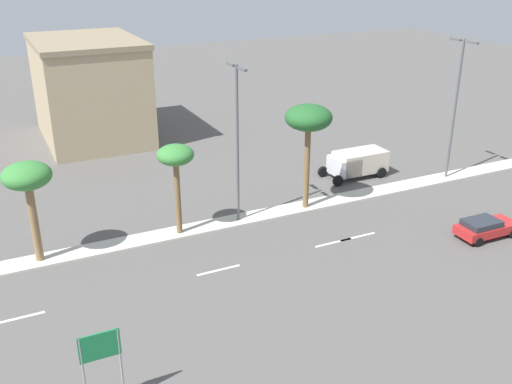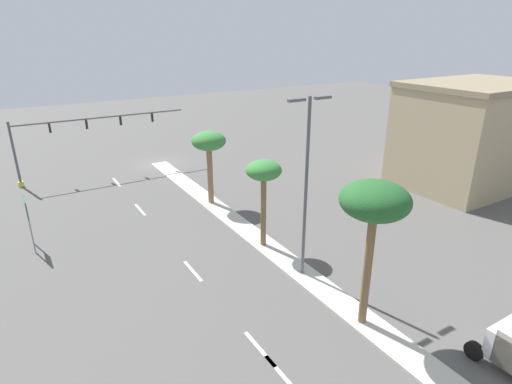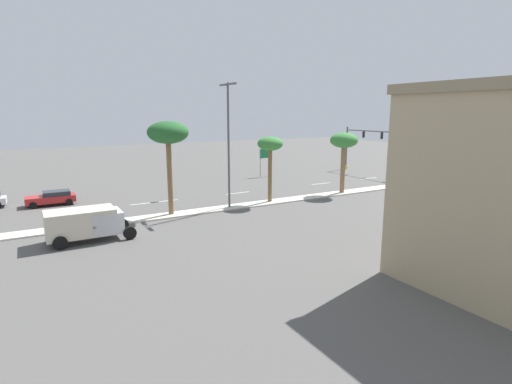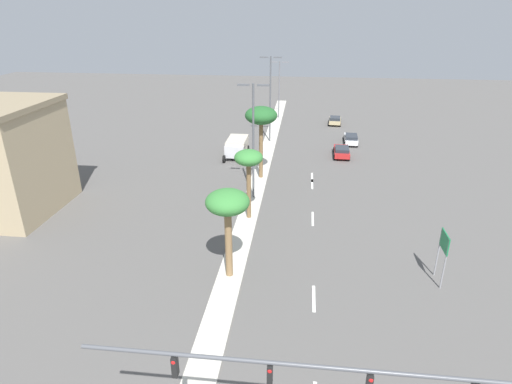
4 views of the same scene
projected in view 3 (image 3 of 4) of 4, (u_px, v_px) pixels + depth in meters
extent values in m
plane|color=#565451|center=(212.00, 210.00, 36.04)|extent=(160.00, 160.00, 0.00)
cube|color=beige|center=(115.00, 222.00, 31.89)|extent=(1.80, 75.77, 0.12)
cube|color=silver|center=(369.00, 178.00, 53.53)|extent=(0.20, 2.80, 0.01)
cube|color=silver|center=(321.00, 184.00, 49.49)|extent=(0.20, 2.80, 0.01)
cube|color=silver|center=(238.00, 193.00, 43.81)|extent=(0.20, 2.80, 0.01)
cube|color=silver|center=(164.00, 201.00, 39.74)|extent=(0.20, 2.80, 0.01)
cube|color=silver|center=(144.00, 203.00, 38.77)|extent=(0.20, 2.80, 0.01)
cylinder|color=#515459|center=(347.00, 148.00, 61.84)|extent=(0.24, 0.24, 6.52)
cylinder|color=gold|center=(346.00, 167.00, 62.43)|extent=(0.53, 0.53, 0.50)
cylinder|color=#515459|center=(392.00, 132.00, 53.94)|extent=(17.33, 0.16, 0.16)
cube|color=black|center=(364.00, 135.00, 58.46)|extent=(0.20, 0.32, 0.90)
sphere|color=red|center=(364.00, 132.00, 58.46)|extent=(0.18, 0.18, 0.18)
cube|color=black|center=(382.00, 136.00, 55.52)|extent=(0.20, 0.32, 0.90)
sphere|color=red|center=(383.00, 133.00, 55.52)|extent=(0.18, 0.18, 0.18)
cube|color=black|center=(402.00, 137.00, 52.58)|extent=(0.20, 0.32, 0.90)
sphere|color=red|center=(403.00, 135.00, 52.58)|extent=(0.18, 0.18, 0.18)
cube|color=black|center=(425.00, 138.00, 49.64)|extent=(0.20, 0.32, 0.90)
sphere|color=red|center=(426.00, 136.00, 49.64)|extent=(0.18, 0.18, 0.18)
cylinder|color=gray|center=(270.00, 162.00, 55.29)|extent=(0.10, 0.10, 3.78)
cylinder|color=gray|center=(260.00, 163.00, 54.53)|extent=(0.10, 0.10, 3.78)
cube|color=#19723F|center=(265.00, 154.00, 54.66)|extent=(0.08, 1.72, 1.25)
cylinder|color=olive|center=(343.00, 169.00, 43.02)|extent=(0.50, 0.50, 5.13)
ellipsoid|color=#387F38|center=(344.00, 140.00, 42.42)|extent=(2.94, 2.94, 1.61)
cylinder|color=brown|center=(270.00, 175.00, 38.70)|extent=(0.40, 0.40, 5.20)
ellipsoid|color=#387F38|center=(270.00, 144.00, 38.10)|extent=(2.45, 2.45, 1.35)
cylinder|color=brown|center=(170.00, 177.00, 33.72)|extent=(0.43, 0.43, 6.34)
ellipsoid|color=#235B28|center=(168.00, 132.00, 32.98)|extent=(3.41, 3.41, 1.87)
cylinder|color=#515459|center=(229.00, 147.00, 35.80)|extent=(0.20, 0.20, 11.10)
cube|color=#515459|center=(232.00, 84.00, 33.98)|extent=(1.10, 0.24, 0.16)
cube|color=#515459|center=(223.00, 85.00, 35.51)|extent=(1.10, 0.24, 0.16)
cube|color=red|center=(51.00, 199.00, 37.94)|extent=(1.94, 4.33, 0.61)
cube|color=#262B33|center=(56.00, 193.00, 38.10)|extent=(1.71, 2.40, 0.40)
cylinder|color=black|center=(33.00, 205.00, 36.53)|extent=(0.23, 0.64, 0.64)
cylinder|color=black|center=(33.00, 202.00, 38.04)|extent=(0.23, 0.64, 0.64)
cylinder|color=black|center=(69.00, 202.00, 37.96)|extent=(0.23, 0.64, 0.64)
cylinder|color=black|center=(68.00, 199.00, 39.47)|extent=(0.23, 0.64, 0.64)
cube|color=silver|center=(106.00, 221.00, 27.95)|extent=(2.35, 2.07, 1.49)
cube|color=beige|center=(81.00, 223.00, 27.13)|extent=(2.35, 4.41, 1.77)
cylinder|color=black|center=(122.00, 225.00, 29.75)|extent=(0.28, 0.90, 0.90)
cylinder|color=black|center=(130.00, 233.00, 27.76)|extent=(0.28, 0.90, 0.90)
cylinder|color=black|center=(57.00, 234.00, 27.60)|extent=(0.28, 0.90, 0.90)
cylinder|color=black|center=(60.00, 243.00, 25.61)|extent=(0.28, 0.90, 0.90)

